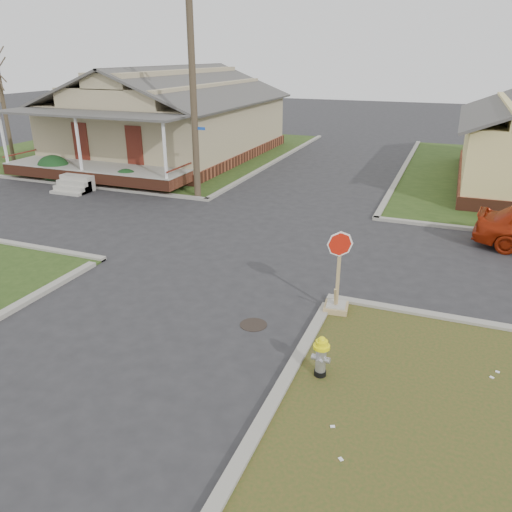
% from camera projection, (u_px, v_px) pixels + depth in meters
% --- Properties ---
extents(ground, '(120.00, 120.00, 0.00)m').
position_uv_depth(ground, '(182.00, 300.00, 12.88)').
color(ground, '#28282B').
rests_on(ground, ground).
extents(verge_far_left, '(19.00, 19.00, 0.05)m').
position_uv_depth(verge_far_left, '(144.00, 149.00, 32.79)').
color(verge_far_left, '#294117').
rests_on(verge_far_left, ground).
extents(curbs, '(80.00, 40.00, 0.12)m').
position_uv_depth(curbs, '(253.00, 238.00, 17.18)').
color(curbs, gray).
rests_on(curbs, ground).
extents(manhole, '(0.64, 0.64, 0.01)m').
position_uv_depth(manhole, '(253.00, 325.00, 11.70)').
color(manhole, black).
rests_on(manhole, ground).
extents(corner_house, '(10.10, 15.50, 5.30)m').
position_uv_depth(corner_house, '(171.00, 119.00, 29.78)').
color(corner_house, brown).
rests_on(corner_house, ground).
extents(utility_pole, '(1.80, 0.28, 9.00)m').
position_uv_depth(utility_pole, '(193.00, 86.00, 20.21)').
color(utility_pole, '#453928').
rests_on(utility_pole, ground).
extents(tree_far_left, '(0.22, 0.22, 4.90)m').
position_uv_depth(tree_far_left, '(6.00, 118.00, 28.39)').
color(tree_far_left, '#453928').
rests_on(tree_far_left, verge_far_left).
extents(fire_hydrant, '(0.32, 0.32, 0.87)m').
position_uv_depth(fire_hydrant, '(321.00, 354.00, 9.62)').
color(fire_hydrant, black).
rests_on(fire_hydrant, ground).
extents(stop_sign, '(0.58, 0.57, 2.06)m').
position_uv_depth(stop_sign, '(337.00, 294.00, 12.10)').
color(stop_sign, tan).
rests_on(stop_sign, ground).
extents(hedge_left, '(1.56, 1.28, 1.19)m').
position_uv_depth(hedge_left, '(54.00, 168.00, 24.56)').
color(hedge_left, '#143719').
rests_on(hedge_left, verge_far_left).
extents(hedge_right, '(1.28, 1.05, 0.98)m').
position_uv_depth(hedge_right, '(126.00, 178.00, 23.05)').
color(hedge_right, '#143719').
rests_on(hedge_right, verge_far_left).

